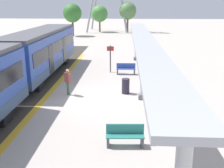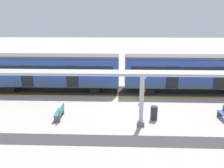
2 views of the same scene
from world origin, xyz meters
name	(u,v)px [view 1 (image 1 of 2)]	position (x,y,z in m)	size (l,w,h in m)	color
ground_plane	(96,98)	(0.00, 0.00, 0.00)	(176.00, 176.00, 0.00)	#B1A69D
tactile_edge_strip	(46,97)	(-3.01, 0.00, 0.00)	(0.38, 28.70, 0.01)	gold
trackbed	(17,96)	(-4.80, 0.00, 0.00)	(3.20, 40.70, 0.01)	#38332D
train_far_carriage	(42,51)	(-4.79, 5.36, 1.83)	(2.65, 12.64, 3.48)	#2646A1
canopy_pillar_second	(143,71)	(2.75, -0.06, 1.72)	(1.10, 0.44, 3.39)	slate
canopy_pillar_third	(136,43)	(2.75, 11.43, 1.72)	(1.10, 0.44, 3.39)	slate
canopy_beam	(144,40)	(2.75, 0.12, 3.47)	(1.20, 23.43, 0.16)	#A8AAB2
bench_near_end	(126,69)	(1.77, 5.75, 0.44)	(1.51, 0.47, 0.86)	#324D9F
bench_mid_platform	(125,135)	(1.78, -5.56, 0.44)	(1.52, 0.51, 0.86)	#2B7A71
trash_bin	(126,86)	(1.77, 0.91, 0.47)	(0.48, 0.48, 0.95)	#292335
platform_info_sign	(110,56)	(0.50, 6.28, 1.33)	(0.56, 0.10, 2.20)	#4C4C51
passenger_waiting_near_edge	(68,79)	(-1.75, 0.46, 1.01)	(0.48, 0.48, 1.62)	#4E6E4E
tree_left_background	(100,14)	(-3.54, 39.26, 3.49)	(3.17, 3.17, 5.09)	brown
tree_right_background	(128,11)	(1.98, 38.09, 4.06)	(3.24, 3.24, 5.70)	brown
tree_centre_background	(72,13)	(-7.50, 31.97, 3.85)	(3.17, 3.17, 5.45)	brown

